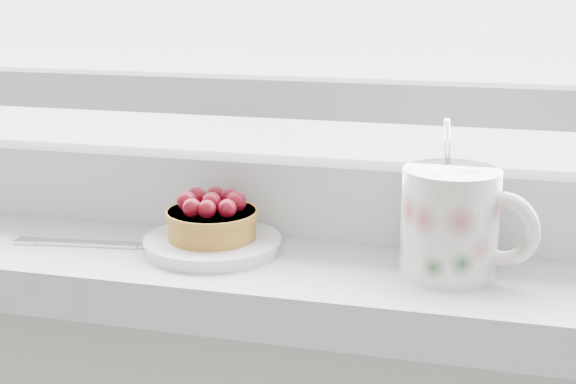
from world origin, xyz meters
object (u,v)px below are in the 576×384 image
(saucer, at_px, (213,244))
(raspberry_tart, at_px, (212,218))
(floral_mug, at_px, (453,221))
(fork, at_px, (120,245))

(saucer, bearing_deg, raspberry_tart, 101.09)
(saucer, xyz_separation_m, raspberry_tart, (-0.00, 0.00, 0.02))
(saucer, xyz_separation_m, floral_mug, (0.21, -0.01, 0.04))
(saucer, bearing_deg, floral_mug, -1.93)
(saucer, distance_m, floral_mug, 0.22)
(raspberry_tart, height_order, floral_mug, floral_mug)
(saucer, xyz_separation_m, fork, (-0.09, -0.01, -0.00))
(raspberry_tart, distance_m, floral_mug, 0.21)
(saucer, height_order, raspberry_tart, raspberry_tart)
(floral_mug, relative_size, fork, 0.63)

